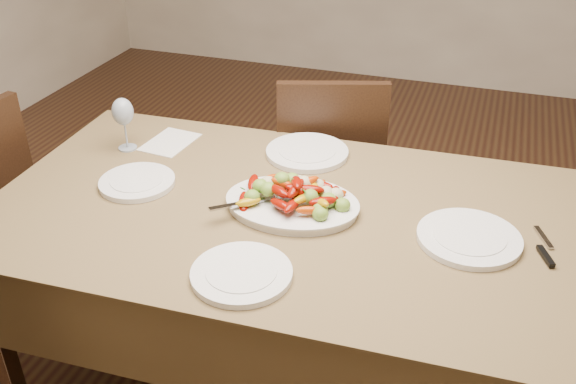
{
  "coord_description": "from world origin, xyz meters",
  "views": [
    {
      "loc": [
        0.59,
        -1.81,
        1.8
      ],
      "look_at": [
        0.06,
        -0.24,
        0.82
      ],
      "focal_mm": 40.0,
      "sensor_mm": 36.0,
      "label": 1
    }
  ],
  "objects_px": {
    "plate_right": "(469,238)",
    "wine_glass": "(124,123)",
    "plate_far": "(307,153)",
    "dining_table": "(288,305)",
    "serving_platter": "(292,205)",
    "plate_near": "(242,274)",
    "chair_far": "(328,171)",
    "plate_left": "(137,182)"
  },
  "relations": [
    {
      "from": "serving_platter",
      "to": "plate_near",
      "type": "distance_m",
      "value": 0.36
    },
    {
      "from": "plate_right",
      "to": "wine_glass",
      "type": "xyz_separation_m",
      "value": [
        -1.21,
        0.2,
        0.09
      ]
    },
    {
      "from": "dining_table",
      "to": "serving_platter",
      "type": "xyz_separation_m",
      "value": [
        0.01,
        0.01,
        0.39
      ]
    },
    {
      "from": "chair_far",
      "to": "plate_far",
      "type": "height_order",
      "value": "chair_far"
    },
    {
      "from": "dining_table",
      "to": "plate_near",
      "type": "relative_size",
      "value": 6.89
    },
    {
      "from": "plate_far",
      "to": "wine_glass",
      "type": "height_order",
      "value": "wine_glass"
    },
    {
      "from": "plate_left",
      "to": "plate_near",
      "type": "height_order",
      "value": "same"
    },
    {
      "from": "chair_far",
      "to": "plate_near",
      "type": "bearing_deg",
      "value": 75.59
    },
    {
      "from": "plate_right",
      "to": "plate_near",
      "type": "xyz_separation_m",
      "value": [
        -0.55,
        -0.36,
        0.0
      ]
    },
    {
      "from": "plate_left",
      "to": "plate_near",
      "type": "xyz_separation_m",
      "value": [
        0.5,
        -0.34,
        0.0
      ]
    },
    {
      "from": "chair_far",
      "to": "serving_platter",
      "type": "distance_m",
      "value": 0.82
    },
    {
      "from": "plate_far",
      "to": "plate_right",
      "type": "bearing_deg",
      "value": -31.48
    },
    {
      "from": "plate_far",
      "to": "wine_glass",
      "type": "relative_size",
      "value": 1.42
    },
    {
      "from": "plate_far",
      "to": "chair_far",
      "type": "bearing_deg",
      "value": 93.95
    },
    {
      "from": "serving_platter",
      "to": "plate_left",
      "type": "xyz_separation_m",
      "value": [
        -0.52,
        -0.02,
        -0.0
      ]
    },
    {
      "from": "chair_far",
      "to": "wine_glass",
      "type": "height_order",
      "value": "wine_glass"
    },
    {
      "from": "dining_table",
      "to": "wine_glass",
      "type": "distance_m",
      "value": 0.86
    },
    {
      "from": "plate_far",
      "to": "plate_near",
      "type": "xyz_separation_m",
      "value": [
        0.04,
        -0.72,
        0.0
      ]
    },
    {
      "from": "serving_platter",
      "to": "plate_near",
      "type": "bearing_deg",
      "value": -93.26
    },
    {
      "from": "plate_left",
      "to": "plate_far",
      "type": "distance_m",
      "value": 0.6
    },
    {
      "from": "plate_far",
      "to": "wine_glass",
      "type": "distance_m",
      "value": 0.65
    },
    {
      "from": "serving_platter",
      "to": "plate_right",
      "type": "distance_m",
      "value": 0.53
    },
    {
      "from": "dining_table",
      "to": "wine_glass",
      "type": "xyz_separation_m",
      "value": [
        -0.68,
        0.21,
        0.48
      ]
    },
    {
      "from": "chair_far",
      "to": "plate_right",
      "type": "distance_m",
      "value": 1.02
    },
    {
      "from": "plate_far",
      "to": "plate_near",
      "type": "relative_size",
      "value": 1.09
    },
    {
      "from": "serving_platter",
      "to": "plate_right",
      "type": "relative_size",
      "value": 1.37
    },
    {
      "from": "dining_table",
      "to": "plate_near",
      "type": "xyz_separation_m",
      "value": [
        -0.01,
        -0.35,
        0.39
      ]
    },
    {
      "from": "dining_table",
      "to": "wine_glass",
      "type": "relative_size",
      "value": 8.98
    },
    {
      "from": "dining_table",
      "to": "plate_right",
      "type": "bearing_deg",
      "value": 0.53
    },
    {
      "from": "plate_left",
      "to": "plate_far",
      "type": "bearing_deg",
      "value": 39.38
    },
    {
      "from": "plate_near",
      "to": "wine_glass",
      "type": "distance_m",
      "value": 0.87
    },
    {
      "from": "serving_platter",
      "to": "plate_right",
      "type": "height_order",
      "value": "serving_platter"
    },
    {
      "from": "plate_left",
      "to": "wine_glass",
      "type": "relative_size",
      "value": 1.19
    },
    {
      "from": "dining_table",
      "to": "plate_right",
      "type": "distance_m",
      "value": 0.66
    },
    {
      "from": "chair_far",
      "to": "plate_far",
      "type": "xyz_separation_m",
      "value": [
        0.03,
        -0.41,
        0.29
      ]
    },
    {
      "from": "chair_far",
      "to": "plate_near",
      "type": "relative_size",
      "value": 3.56
    },
    {
      "from": "plate_near",
      "to": "wine_glass",
      "type": "bearing_deg",
      "value": 140.21
    },
    {
      "from": "chair_far",
      "to": "plate_left",
      "type": "distance_m",
      "value": 0.94
    },
    {
      "from": "plate_right",
      "to": "plate_near",
      "type": "distance_m",
      "value": 0.65
    },
    {
      "from": "chair_far",
      "to": "plate_near",
      "type": "xyz_separation_m",
      "value": [
        0.07,
        -1.12,
        0.29
      ]
    },
    {
      "from": "chair_far",
      "to": "plate_right",
      "type": "xyz_separation_m",
      "value": [
        0.62,
        -0.77,
        0.29
      ]
    },
    {
      "from": "serving_platter",
      "to": "plate_right",
      "type": "xyz_separation_m",
      "value": [
        0.53,
        -0.0,
        -0.0
      ]
    }
  ]
}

